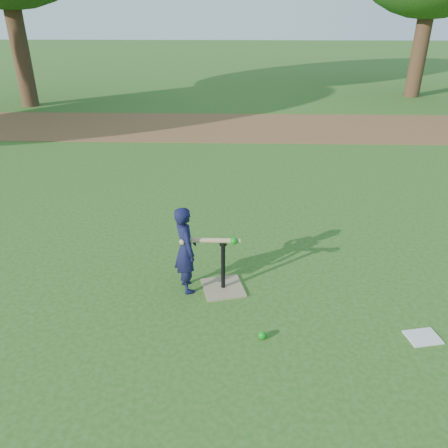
{
  "coord_description": "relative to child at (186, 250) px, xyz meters",
  "views": [
    {
      "loc": [
        0.5,
        -3.72,
        2.8
      ],
      "look_at": [
        0.37,
        0.58,
        0.65
      ],
      "focal_mm": 35.0,
      "sensor_mm": 36.0,
      "label": 1
    }
  ],
  "objects": [
    {
      "name": "clipboard",
      "position": [
        2.31,
        -0.74,
        -0.48
      ],
      "size": [
        0.34,
        0.28,
        0.01
      ],
      "primitive_type": "cube",
      "rotation": [
        0.0,
        0.0,
        0.19
      ],
      "color": "silver",
      "rests_on": "ground"
    },
    {
      "name": "dirt_strip",
      "position": [
        0.03,
        7.22,
        -0.48
      ],
      "size": [
        24.0,
        3.0,
        0.01
      ],
      "primitive_type": "cube",
      "color": "brown",
      "rests_on": "ground"
    },
    {
      "name": "batting_tee",
      "position": [
        0.4,
        0.0,
        -0.38
      ],
      "size": [
        0.53,
        0.53,
        0.61
      ],
      "color": "#907D5B",
      "rests_on": "ground"
    },
    {
      "name": "wiffle_ball_ground",
      "position": [
        0.79,
        -0.8,
        -0.45
      ],
      "size": [
        0.08,
        0.08,
        0.08
      ],
      "primitive_type": "sphere",
      "color": "#0C8413",
      "rests_on": "ground"
    },
    {
      "name": "swing_action",
      "position": [
        0.3,
        -0.03,
        0.13
      ],
      "size": [
        0.63,
        0.1,
        0.08
      ],
      "color": "tan",
      "rests_on": "ground"
    },
    {
      "name": "ground",
      "position": [
        0.03,
        -0.28,
        -0.49
      ],
      "size": [
        80.0,
        80.0,
        0.0
      ],
      "primitive_type": "plane",
      "color": "#285116",
      "rests_on": "ground"
    },
    {
      "name": "child",
      "position": [
        0.0,
        0.0,
        0.0
      ],
      "size": [
        0.35,
        0.42,
        0.98
      ],
      "primitive_type": "imported",
      "rotation": [
        0.0,
        0.0,
        1.97
      ],
      "color": "black",
      "rests_on": "ground"
    }
  ]
}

